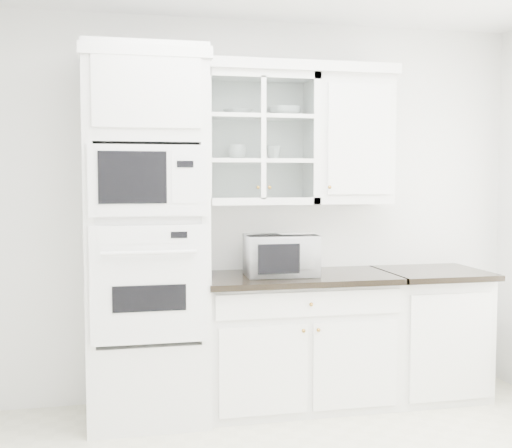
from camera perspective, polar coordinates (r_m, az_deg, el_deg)
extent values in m
cube|color=white|center=(4.62, -0.58, 1.23)|extent=(4.00, 0.02, 2.70)
cube|color=white|center=(4.23, -9.72, -1.13)|extent=(0.76, 0.65, 2.40)
cube|color=white|center=(3.93, -9.47, -5.34)|extent=(0.70, 0.03, 0.72)
cube|color=black|center=(3.93, -9.45, -6.54)|extent=(0.44, 0.01, 0.16)
cube|color=white|center=(3.88, -9.58, 3.81)|extent=(0.70, 0.03, 0.43)
cube|color=black|center=(3.86, -10.91, 4.09)|extent=(0.40, 0.01, 0.31)
cube|color=white|center=(4.55, 3.69, -10.45)|extent=(1.30, 0.60, 0.88)
cube|color=black|center=(4.42, 3.84, -4.78)|extent=(1.32, 0.67, 0.04)
cube|color=white|center=(4.91, 15.16, -9.50)|extent=(0.70, 0.60, 0.88)
cube|color=black|center=(4.79, 15.46, -4.23)|extent=(0.72, 0.67, 0.04)
cube|color=white|center=(4.48, 0.19, 7.54)|extent=(0.80, 0.33, 0.90)
cube|color=white|center=(4.47, 0.19, 5.62)|extent=(0.74, 0.29, 0.02)
cube|color=white|center=(4.49, 0.19, 9.45)|extent=(0.74, 0.29, 0.02)
cube|color=white|center=(4.67, 8.38, 7.35)|extent=(0.55, 0.33, 0.90)
cube|color=white|center=(4.49, -1.08, 13.76)|extent=(2.14, 0.38, 0.07)
imported|color=white|center=(4.38, 2.18, -2.75)|extent=(0.50, 0.42, 0.28)
imported|color=white|center=(4.48, -1.61, 9.89)|extent=(0.23, 0.23, 0.05)
imported|color=white|center=(4.56, 2.58, 9.93)|extent=(0.25, 0.25, 0.07)
imported|color=white|center=(4.45, -1.67, 6.40)|extent=(0.15, 0.15, 0.10)
imported|color=white|center=(4.51, 1.57, 6.35)|extent=(0.12, 0.12, 0.10)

